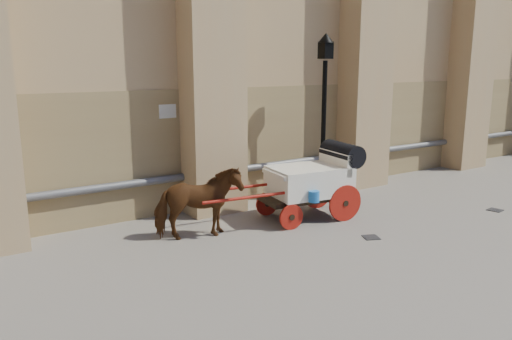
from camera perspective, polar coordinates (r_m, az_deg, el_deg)
ground at (r=10.27m, az=10.03°, el=-8.62°), size 90.00×90.00×0.00m
horse at (r=10.43m, az=-6.62°, el=-3.83°), size 1.92×1.20×1.50m
carriage at (r=11.83m, az=6.67°, el=-0.97°), size 4.09×1.57×1.74m
street_lamp at (r=13.14m, az=7.76°, el=6.44°), size 0.41×0.41×4.35m
drain_grate_near at (r=10.88m, az=13.01°, el=-7.50°), size 0.42×0.42×0.01m
drain_grate_far at (r=13.86m, az=25.66°, el=-4.14°), size 0.37×0.37×0.01m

